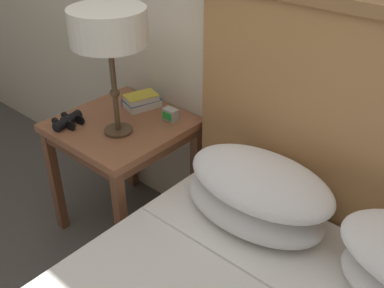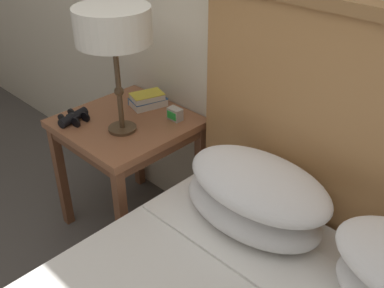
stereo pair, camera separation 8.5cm
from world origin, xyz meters
TOP-DOWN VIEW (x-y plane):
  - nightstand at (-0.59, 0.69)m, footprint 0.58×0.58m
  - table_lamp at (-0.53, 0.62)m, footprint 0.32×0.32m
  - book_on_nightstand at (-0.63, 0.86)m, footprint 0.16×0.20m
  - book_stacked_on_top at (-0.63, 0.86)m, footprint 0.15×0.18m
  - binoculars_pair at (-0.75, 0.50)m, footprint 0.15×0.16m
  - alarm_clock at (-0.42, 0.85)m, footprint 0.07×0.05m

SIDE VIEW (x-z plane):
  - nightstand at x=-0.59m, z-range 0.23..0.87m
  - book_on_nightstand at x=-0.63m, z-range 0.63..0.67m
  - binoculars_pair at x=-0.75m, z-range 0.63..0.68m
  - alarm_clock at x=-0.42m, z-range 0.63..0.69m
  - book_stacked_on_top at x=-0.63m, z-range 0.67..0.70m
  - table_lamp at x=-0.53m, z-range 0.83..1.39m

